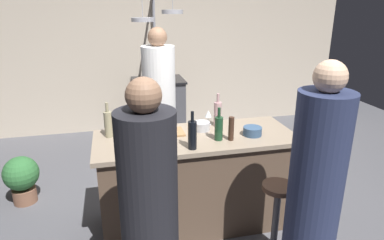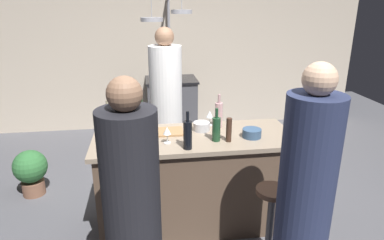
% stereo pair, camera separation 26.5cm
% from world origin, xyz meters
% --- Properties ---
extents(ground_plane, '(9.00, 9.00, 0.00)m').
position_xyz_m(ground_plane, '(0.00, 0.00, 0.00)').
color(ground_plane, '#4C4C51').
extents(back_wall, '(6.40, 0.16, 2.60)m').
position_xyz_m(back_wall, '(0.00, 2.85, 1.30)').
color(back_wall, '#BCAD99').
rests_on(back_wall, ground_plane).
extents(kitchen_island, '(1.80, 0.72, 0.90)m').
position_xyz_m(kitchen_island, '(0.00, 0.00, 0.45)').
color(kitchen_island, brown).
rests_on(kitchen_island, ground_plane).
extents(stove_range, '(0.80, 0.64, 0.89)m').
position_xyz_m(stove_range, '(0.00, 2.45, 0.45)').
color(stove_range, '#47474C').
rests_on(stove_range, ground_plane).
extents(chef, '(0.38, 0.38, 1.78)m').
position_xyz_m(chef, '(-0.18, 1.04, 0.83)').
color(chef, white).
rests_on(chef, ground_plane).
extents(bar_stool_right, '(0.28, 0.28, 0.68)m').
position_xyz_m(bar_stool_right, '(0.52, -0.62, 0.38)').
color(bar_stool_right, '#4C4C51').
rests_on(bar_stool_right, ground_plane).
extents(guest_right, '(0.36, 0.36, 1.71)m').
position_xyz_m(guest_right, '(0.59, -0.97, 0.79)').
color(guest_right, '#262D4C').
rests_on(guest_right, ground_plane).
extents(bar_stool_left, '(0.28, 0.28, 0.68)m').
position_xyz_m(bar_stool_left, '(-0.55, -0.62, 0.38)').
color(bar_stool_left, '#4C4C51').
rests_on(bar_stool_left, ground_plane).
extents(guest_left, '(0.35, 0.35, 1.67)m').
position_xyz_m(guest_left, '(-0.53, -0.97, 0.77)').
color(guest_left, black).
rests_on(guest_left, ground_plane).
extents(overhead_pot_rack, '(0.61, 1.54, 2.17)m').
position_xyz_m(overhead_pot_rack, '(-0.07, 1.91, 1.65)').
color(overhead_pot_rack, gray).
rests_on(overhead_pot_rack, ground_plane).
extents(potted_plant, '(0.36, 0.36, 0.52)m').
position_xyz_m(potted_plant, '(-1.70, 0.75, 0.30)').
color(potted_plant, brown).
rests_on(potted_plant, ground_plane).
extents(cutting_board, '(0.32, 0.22, 0.02)m').
position_xyz_m(cutting_board, '(-0.25, 0.12, 0.91)').
color(cutting_board, '#997047').
rests_on(cutting_board, kitchen_island).
extents(pepper_mill, '(0.05, 0.05, 0.21)m').
position_xyz_m(pepper_mill, '(0.27, -0.16, 1.01)').
color(pepper_mill, '#382319').
rests_on(pepper_mill, kitchen_island).
extents(wine_bottle_rose, '(0.07, 0.07, 0.32)m').
position_xyz_m(wine_bottle_rose, '(0.26, 0.20, 1.03)').
color(wine_bottle_rose, '#B78C8E').
rests_on(wine_bottle_rose, kitchen_island).
extents(wine_bottle_red, '(0.07, 0.07, 0.31)m').
position_xyz_m(wine_bottle_red, '(-0.46, 0.27, 1.02)').
color(wine_bottle_red, '#143319').
rests_on(wine_bottle_red, kitchen_island).
extents(wine_bottle_green, '(0.07, 0.07, 0.29)m').
position_xyz_m(wine_bottle_green, '(0.17, -0.13, 1.01)').
color(wine_bottle_green, '#193D23').
rests_on(wine_bottle_green, kitchen_island).
extents(wine_bottle_dark, '(0.07, 0.07, 0.32)m').
position_xyz_m(wine_bottle_dark, '(-0.10, -0.26, 1.02)').
color(wine_bottle_dark, black).
rests_on(wine_bottle_dark, kitchen_island).
extents(wine_bottle_white, '(0.07, 0.07, 0.32)m').
position_xyz_m(wine_bottle_white, '(-0.76, 0.16, 1.02)').
color(wine_bottle_white, gray).
rests_on(wine_bottle_white, kitchen_island).
extents(wine_glass_by_chef, '(0.07, 0.07, 0.15)m').
position_xyz_m(wine_glass_by_chef, '(-0.25, -0.12, 1.01)').
color(wine_glass_by_chef, silver).
rests_on(wine_glass_by_chef, kitchen_island).
extents(wine_glass_near_right_guest, '(0.07, 0.07, 0.15)m').
position_xyz_m(wine_glass_near_right_guest, '(0.19, 0.26, 1.01)').
color(wine_glass_near_right_guest, silver).
rests_on(wine_glass_near_right_guest, kitchen_island).
extents(wine_glass_near_left_guest, '(0.07, 0.07, 0.15)m').
position_xyz_m(wine_glass_near_left_guest, '(-0.50, 0.01, 1.01)').
color(wine_glass_near_left_guest, silver).
rests_on(wine_glass_near_left_guest, kitchen_island).
extents(mixing_bowl_blue, '(0.17, 0.17, 0.08)m').
position_xyz_m(mixing_bowl_blue, '(0.50, -0.10, 0.94)').
color(mixing_bowl_blue, '#334C6B').
rests_on(mixing_bowl_blue, kitchen_island).
extents(mixing_bowl_steel, '(0.15, 0.15, 0.08)m').
position_xyz_m(mixing_bowl_steel, '(0.09, 0.13, 0.94)').
color(mixing_bowl_steel, '#B7B7BC').
rests_on(mixing_bowl_steel, kitchen_island).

